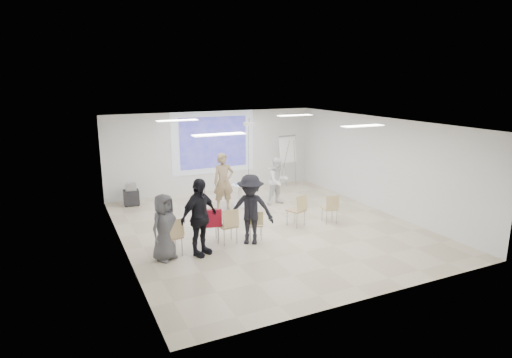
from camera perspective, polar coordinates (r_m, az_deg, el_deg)
name	(u,v)px	position (r m, az deg, el deg)	size (l,w,h in m)	color
floor	(268,228)	(12.43, 1.59, -6.61)	(8.00, 9.00, 0.10)	beige
ceiling	(269,121)	(11.74, 1.69, 7.75)	(8.00, 9.00, 0.10)	white
wall_back	(213,151)	(16.10, -5.73, 3.67)	(8.00, 0.10, 3.00)	silver
wall_left	(119,193)	(10.83, -17.86, -1.73)	(0.10, 9.00, 3.00)	silver
wall_right	(381,164)	(14.25, 16.32, 1.92)	(0.10, 9.00, 3.00)	silver
projection_halo	(214,142)	(15.99, -5.68, 4.87)	(3.20, 0.01, 2.30)	silver
projection_image	(214,143)	(15.97, -5.66, 4.86)	(2.60, 0.01, 1.90)	#2F2E9D
pedestal_table	(240,194)	(14.24, -2.12, -2.00)	(0.72, 0.72, 0.76)	white
player_left	(223,178)	(13.71, -4.36, 0.11)	(0.77, 0.52, 2.12)	#927A59
player_right	(278,179)	(14.38, 2.96, 0.05)	(0.86, 0.69, 1.78)	white
controller_left	(226,166)	(13.93, -4.06, 1.74)	(0.04, 0.13, 0.04)	white
controller_right	(270,169)	(14.44, 1.87, 1.39)	(0.04, 0.13, 0.04)	white
chair_far_left	(173,234)	(10.45, -11.03, -7.24)	(0.54, 0.56, 0.96)	tan
chair_left_mid	(210,222)	(11.11, -6.14, -5.72)	(0.55, 0.58, 0.98)	tan
chair_left_inner	(229,223)	(11.04, -3.64, -5.93)	(0.46, 0.50, 0.94)	tan
chair_center	(256,223)	(11.34, -0.03, -5.84)	(0.48, 0.50, 0.80)	tan
chair_right_inner	(298,208)	(12.34, 5.67, -3.85)	(0.59, 0.60, 0.95)	tan
chair_right_far	(331,207)	(12.76, 9.95, -3.64)	(0.47, 0.50, 0.86)	tan
red_jacket	(212,218)	(10.95, -5.83, -5.23)	(0.47, 0.11, 0.45)	#AB152A
laptop	(227,224)	(11.14, -3.85, -6.02)	(0.35, 0.25, 0.03)	black
audience_left	(199,212)	(10.29, -7.60, -4.35)	(1.27, 0.76, 2.18)	black
audience_mid	(251,205)	(10.91, -0.74, -3.49)	(1.34, 0.73, 2.07)	black
audience_outer	(164,223)	(10.23, -12.14, -5.78)	(0.88, 0.58, 1.79)	#535358
flipchart_easel	(288,149)	(16.48, 4.25, 3.97)	(0.88, 0.68, 2.05)	gray
av_cart	(131,195)	(14.95, -16.31, -2.12)	(0.53, 0.43, 0.75)	black
ceiling_projector	(249,128)	(13.16, -0.90, 6.78)	(0.30, 0.25, 3.00)	white
fluor_panel_nw	(177,120)	(12.90, -10.46, 7.69)	(1.20, 0.30, 0.02)	white
fluor_panel_ne	(295,115)	(14.45, 5.20, 8.45)	(1.20, 0.30, 0.02)	white
fluor_panel_sw	(219,134)	(9.58, -4.96, 5.94)	(1.20, 0.30, 0.02)	white
fluor_panel_se	(363,126)	(11.59, 14.04, 6.88)	(1.20, 0.30, 0.02)	white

